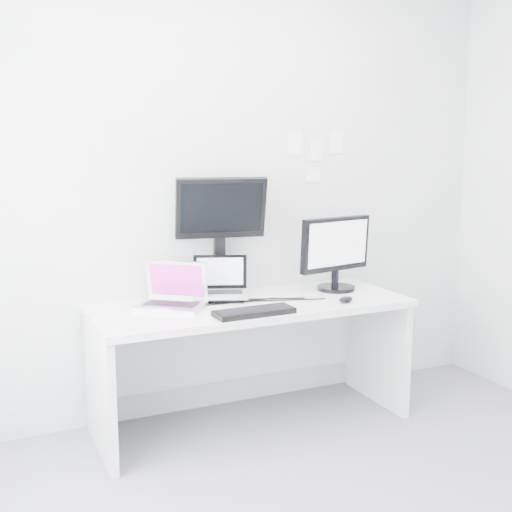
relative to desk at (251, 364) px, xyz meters
name	(u,v)px	position (x,y,z in m)	size (l,w,h in m)	color
back_wall	(228,189)	(0.00, 0.35, 0.99)	(3.60, 3.60, 0.00)	silver
desk	(251,364)	(0.00, 0.00, 0.00)	(1.80, 0.70, 0.73)	white
macbook	(170,285)	(-0.46, 0.06, 0.50)	(0.35, 0.26, 0.26)	#B5B6BA
speaker	(172,284)	(-0.38, 0.27, 0.46)	(0.09, 0.09, 0.18)	black
dell_laptop	(220,278)	(-0.14, 0.12, 0.50)	(0.31, 0.24, 0.26)	#A8AAAE
rear_monitor	(220,235)	(-0.08, 0.26, 0.73)	(0.53, 0.19, 0.72)	black
samsung_monitor	(337,252)	(0.61, 0.08, 0.60)	(0.51, 0.23, 0.47)	black
keyboard	(254,312)	(-0.10, -0.25, 0.38)	(0.43, 0.15, 0.03)	black
mouse	(346,299)	(0.49, -0.22, 0.38)	(0.10, 0.06, 0.03)	black
wall_note_0	(295,144)	(0.45, 0.34, 1.26)	(0.10, 0.00, 0.14)	white
wall_note_1	(316,150)	(0.60, 0.34, 1.22)	(0.09, 0.00, 0.13)	white
wall_note_2	(337,142)	(0.75, 0.34, 1.26)	(0.10, 0.00, 0.14)	white
wall_note_3	(313,176)	(0.58, 0.34, 1.05)	(0.11, 0.00, 0.08)	white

